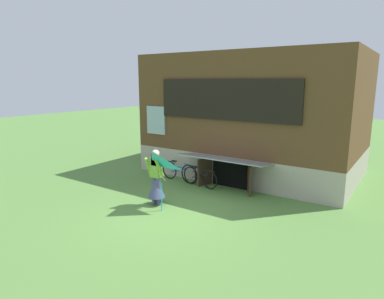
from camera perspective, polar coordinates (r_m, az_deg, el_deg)
The scene contains 6 objects.
ground_plane at distance 9.66m, azimuth -3.37°, elevation -10.64°, with size 60.00×60.00×0.00m, color #56843D.
log_house at distance 13.79m, azimuth 10.73°, elevation 5.93°, with size 7.94×6.17×4.68m.
person at distance 10.04m, azimuth -6.16°, elevation -5.49°, with size 0.61×0.53×1.69m.
kite at distance 9.28m, azimuth -6.83°, elevation -2.74°, with size 0.95×0.91×1.69m.
bicycle_black at distance 11.77m, azimuth 1.36°, elevation -4.75°, with size 1.52×0.24×0.70m.
bicycle_blue at distance 12.41m, azimuth -2.25°, elevation -3.77°, with size 1.66×0.18×0.76m.
Camera 1 is at (5.49, -7.06, 3.65)m, focal length 31.20 mm.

